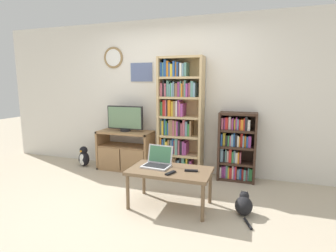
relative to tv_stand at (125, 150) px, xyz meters
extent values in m
plane|color=#BCAD93|center=(0.81, -1.34, -0.35)|extent=(18.00, 18.00, 0.00)
cube|color=silver|center=(0.81, 0.29, 0.95)|extent=(6.94, 0.06, 2.60)
torus|color=olive|center=(-0.32, 0.25, 1.64)|extent=(0.38, 0.04, 0.38)
cylinder|color=white|center=(-0.32, 0.25, 1.64)|extent=(0.31, 0.02, 0.31)
cube|color=silver|center=(0.23, 0.25, 1.37)|extent=(0.45, 0.01, 0.35)
cube|color=slate|center=(0.23, 0.25, 1.37)|extent=(0.41, 0.02, 0.32)
cube|color=#9E754C|center=(-0.47, 0.02, 0.00)|extent=(0.04, 0.44, 0.69)
cube|color=#9E754C|center=(0.47, 0.02, 0.00)|extent=(0.04, 0.44, 0.69)
cube|color=#9E754C|center=(0.00, 0.02, 0.33)|extent=(0.97, 0.44, 0.04)
cube|color=#9E754C|center=(0.00, 0.02, -0.33)|extent=(0.97, 0.44, 0.04)
cube|color=#9E754C|center=(0.00, 0.02, 0.07)|extent=(0.90, 0.40, 0.04)
cube|color=#9E754C|center=(-0.22, -0.19, -0.12)|extent=(0.43, 0.02, 0.38)
cube|color=#9E754C|center=(0.22, -0.19, -0.12)|extent=(0.43, 0.02, 0.38)
cylinder|color=black|center=(0.01, 0.02, 0.37)|extent=(0.18, 0.18, 0.04)
cube|color=black|center=(0.01, 0.02, 0.59)|extent=(0.67, 0.05, 0.41)
cube|color=slate|center=(0.01, -0.01, 0.59)|extent=(0.63, 0.01, 0.37)
cube|color=tan|center=(0.65, 0.08, 0.63)|extent=(0.04, 0.32, 1.95)
cube|color=tan|center=(1.35, 0.08, 0.63)|extent=(0.04, 0.32, 1.95)
cube|color=tan|center=(1.00, 0.23, 0.63)|extent=(0.74, 0.02, 1.95)
cube|color=tan|center=(1.00, 0.08, -0.33)|extent=(0.67, 0.28, 0.04)
cube|color=tan|center=(1.00, 0.08, -0.01)|extent=(0.67, 0.28, 0.04)
cube|color=tan|center=(1.00, 0.08, 0.31)|extent=(0.67, 0.28, 0.04)
cube|color=tan|center=(1.00, 0.08, 0.63)|extent=(0.67, 0.28, 0.04)
cube|color=tan|center=(1.00, 0.08, 0.95)|extent=(0.67, 0.28, 0.04)
cube|color=tan|center=(1.00, 0.08, 1.27)|extent=(0.67, 0.28, 0.04)
cube|color=tan|center=(1.00, 0.08, 1.59)|extent=(0.67, 0.28, 0.04)
cube|color=red|center=(0.68, 0.09, -0.18)|extent=(0.02, 0.26, 0.26)
cube|color=#93704C|center=(0.72, 0.09, -0.21)|extent=(0.04, 0.26, 0.20)
cube|color=#93704C|center=(0.76, 0.09, -0.21)|extent=(0.04, 0.23, 0.20)
cube|color=gold|center=(0.79, 0.09, -0.20)|extent=(0.02, 0.26, 0.22)
cube|color=#5B9389|center=(0.81, 0.09, -0.19)|extent=(0.02, 0.26, 0.25)
cube|color=white|center=(0.85, 0.09, -0.20)|extent=(0.04, 0.24, 0.22)
cube|color=#93704C|center=(0.88, 0.09, -0.18)|extent=(0.03, 0.25, 0.27)
cube|color=#93704C|center=(0.92, 0.10, -0.18)|extent=(0.04, 0.22, 0.25)
cube|color=#232328|center=(0.96, 0.09, -0.20)|extent=(0.03, 0.26, 0.22)
cube|color=#759EB7|center=(0.99, 0.09, -0.20)|extent=(0.03, 0.23, 0.22)
cube|color=#232328|center=(1.03, 0.10, -0.18)|extent=(0.03, 0.21, 0.26)
cube|color=#5B9389|center=(1.07, 0.10, -0.18)|extent=(0.04, 0.22, 0.27)
cube|color=#388947|center=(1.10, 0.09, -0.21)|extent=(0.02, 0.26, 0.21)
cube|color=gold|center=(1.13, 0.09, -0.18)|extent=(0.02, 0.23, 0.26)
cube|color=#232328|center=(1.16, 0.10, -0.18)|extent=(0.02, 0.20, 0.25)
cube|color=#9E4293|center=(1.19, 0.10, -0.20)|extent=(0.03, 0.20, 0.22)
cube|color=orange|center=(0.69, 0.09, 0.14)|extent=(0.02, 0.25, 0.27)
cube|color=#2856A8|center=(0.72, 0.09, 0.13)|extent=(0.03, 0.24, 0.25)
cube|color=#5B9389|center=(0.75, 0.10, 0.14)|extent=(0.03, 0.22, 0.27)
cube|color=gold|center=(0.79, 0.09, 0.11)|extent=(0.04, 0.26, 0.21)
cube|color=#93704C|center=(0.82, 0.09, 0.13)|extent=(0.02, 0.26, 0.25)
cube|color=#759EB7|center=(0.85, 0.10, 0.13)|extent=(0.03, 0.20, 0.24)
cube|color=#2856A8|center=(0.89, 0.10, 0.14)|extent=(0.03, 0.20, 0.26)
cube|color=red|center=(0.92, 0.10, 0.12)|extent=(0.03, 0.20, 0.23)
cube|color=#5B9389|center=(0.96, 0.09, 0.14)|extent=(0.04, 0.26, 0.27)
cube|color=#B75B70|center=(0.99, 0.09, 0.13)|extent=(0.03, 0.23, 0.25)
cube|color=#232328|center=(1.03, 0.10, 0.12)|extent=(0.04, 0.20, 0.23)
cube|color=#9E4293|center=(1.07, 0.09, 0.12)|extent=(0.03, 0.23, 0.23)
cube|color=#9E4293|center=(1.10, 0.10, 0.11)|extent=(0.03, 0.22, 0.21)
cube|color=#759EB7|center=(0.68, 0.10, 0.46)|extent=(0.02, 0.21, 0.26)
cube|color=gold|center=(0.71, 0.09, 0.45)|extent=(0.03, 0.23, 0.24)
cube|color=#2856A8|center=(0.75, 0.10, 0.46)|extent=(0.03, 0.21, 0.27)
cube|color=#388947|center=(0.78, 0.09, 0.45)|extent=(0.03, 0.23, 0.24)
cube|color=#2856A8|center=(0.81, 0.10, 0.43)|extent=(0.02, 0.22, 0.20)
cube|color=#93704C|center=(0.84, 0.09, 0.46)|extent=(0.04, 0.24, 0.25)
cube|color=#93704C|center=(0.87, 0.09, 0.46)|extent=(0.03, 0.24, 0.26)
cube|color=#B75B70|center=(0.91, 0.09, 0.45)|extent=(0.03, 0.25, 0.25)
cube|color=#93704C|center=(0.94, 0.09, 0.45)|extent=(0.03, 0.24, 0.25)
cube|color=#9E4293|center=(0.97, 0.09, 0.45)|extent=(0.02, 0.26, 0.24)
cube|color=#232328|center=(1.00, 0.09, 0.45)|extent=(0.03, 0.24, 0.23)
cube|color=#B75B70|center=(1.03, 0.10, 0.43)|extent=(0.03, 0.21, 0.21)
cube|color=#B75B70|center=(1.08, 0.10, 0.46)|extent=(0.04, 0.22, 0.26)
cube|color=#759EB7|center=(1.11, 0.10, 0.45)|extent=(0.03, 0.21, 0.24)
cube|color=#388947|center=(1.15, 0.10, 0.43)|extent=(0.03, 0.20, 0.20)
cube|color=#93704C|center=(1.19, 0.10, 0.46)|extent=(0.03, 0.22, 0.25)
cube|color=#388947|center=(0.69, 0.10, 0.76)|extent=(0.03, 0.21, 0.23)
cube|color=red|center=(0.74, 0.10, 0.78)|extent=(0.04, 0.22, 0.26)
cube|color=#B75B70|center=(0.77, 0.09, 0.78)|extent=(0.02, 0.23, 0.27)
cube|color=#232328|center=(0.80, 0.10, 0.77)|extent=(0.03, 0.22, 0.25)
cube|color=orange|center=(0.84, 0.09, 0.78)|extent=(0.04, 0.26, 0.26)
cube|color=gold|center=(0.88, 0.09, 0.77)|extent=(0.04, 0.23, 0.24)
cube|color=#93704C|center=(0.92, 0.09, 0.77)|extent=(0.04, 0.23, 0.25)
cube|color=white|center=(0.95, 0.09, 0.77)|extent=(0.03, 0.22, 0.25)
cube|color=#9E4293|center=(0.98, 0.10, 0.78)|extent=(0.03, 0.21, 0.27)
cube|color=#B75B70|center=(1.01, 0.09, 0.77)|extent=(0.02, 0.24, 0.23)
cube|color=#9E4293|center=(1.04, 0.09, 0.75)|extent=(0.04, 0.25, 0.21)
cube|color=#B75B70|center=(0.69, 0.09, 1.08)|extent=(0.04, 0.23, 0.22)
cube|color=#232328|center=(0.72, 0.10, 1.10)|extent=(0.03, 0.20, 0.26)
cube|color=#B75B70|center=(0.76, 0.10, 1.07)|extent=(0.03, 0.22, 0.21)
cube|color=#5B9389|center=(0.80, 0.10, 1.10)|extent=(0.04, 0.20, 0.26)
cube|color=#759EB7|center=(0.83, 0.10, 1.07)|extent=(0.03, 0.21, 0.21)
cube|color=#388947|center=(0.86, 0.09, 1.08)|extent=(0.02, 0.24, 0.22)
cube|color=#759EB7|center=(0.88, 0.09, 1.08)|extent=(0.02, 0.25, 0.22)
cube|color=#759EB7|center=(0.90, 0.09, 1.09)|extent=(0.02, 0.24, 0.24)
cube|color=#93704C|center=(0.94, 0.10, 1.07)|extent=(0.04, 0.21, 0.21)
cube|color=#9E4293|center=(0.98, 0.10, 1.09)|extent=(0.04, 0.20, 0.24)
cube|color=#5B9389|center=(1.02, 0.10, 1.09)|extent=(0.03, 0.20, 0.25)
cube|color=orange|center=(1.04, 0.09, 1.07)|extent=(0.02, 0.26, 0.21)
cube|color=#93704C|center=(1.07, 0.09, 1.09)|extent=(0.02, 0.24, 0.25)
cube|color=#5B9389|center=(1.09, 0.09, 1.10)|extent=(0.02, 0.23, 0.26)
cube|color=#9E4293|center=(1.12, 0.09, 1.07)|extent=(0.03, 0.24, 0.21)
cube|color=#B75B70|center=(1.16, 0.10, 1.08)|extent=(0.04, 0.21, 0.22)
cube|color=#5B9389|center=(1.21, 0.09, 1.09)|extent=(0.04, 0.25, 0.25)
cube|color=#759EB7|center=(1.25, 0.09, 1.08)|extent=(0.03, 0.26, 0.22)
cube|color=#2856A8|center=(0.69, 0.10, 1.40)|extent=(0.03, 0.22, 0.23)
cube|color=#5B9389|center=(0.72, 0.10, 1.40)|extent=(0.02, 0.20, 0.22)
cube|color=#2856A8|center=(0.75, 0.10, 1.42)|extent=(0.04, 0.21, 0.27)
cube|color=orange|center=(0.79, 0.10, 1.41)|extent=(0.04, 0.20, 0.25)
cube|color=#2856A8|center=(0.83, 0.10, 1.40)|extent=(0.02, 0.22, 0.22)
cube|color=gold|center=(0.87, 0.09, 1.39)|extent=(0.04, 0.23, 0.20)
cube|color=#2856A8|center=(0.91, 0.09, 1.41)|extent=(0.03, 0.24, 0.24)
cube|color=orange|center=(0.94, 0.10, 1.40)|extent=(0.02, 0.21, 0.23)
cube|color=#2856A8|center=(0.96, 0.10, 1.40)|extent=(0.03, 0.21, 0.23)
cube|color=#232328|center=(0.99, 0.09, 1.39)|extent=(0.02, 0.25, 0.20)
cube|color=white|center=(1.02, 0.09, 1.39)|extent=(0.03, 0.25, 0.21)
cube|color=#759EB7|center=(1.05, 0.10, 1.39)|extent=(0.03, 0.22, 0.21)
cube|color=#5B9389|center=(1.09, 0.10, 1.39)|extent=(0.04, 0.21, 0.22)
cube|color=#3D281E|center=(1.65, 0.09, 0.19)|extent=(0.04, 0.30, 1.08)
cube|color=#3D281E|center=(2.19, 0.09, 0.19)|extent=(0.04, 0.30, 1.08)
cube|color=#3D281E|center=(1.92, 0.23, 0.19)|extent=(0.58, 0.02, 1.08)
cube|color=#3D281E|center=(1.92, 0.09, -0.33)|extent=(0.50, 0.27, 0.04)
cube|color=#3D281E|center=(1.92, 0.09, -0.07)|extent=(0.50, 0.27, 0.04)
cube|color=#3D281E|center=(1.92, 0.09, 0.19)|extent=(0.50, 0.27, 0.04)
cube|color=#3D281E|center=(1.92, 0.09, 0.46)|extent=(0.50, 0.27, 0.04)
cube|color=#3D281E|center=(1.92, 0.09, 0.72)|extent=(0.50, 0.27, 0.04)
cube|color=white|center=(1.69, 0.10, -0.22)|extent=(0.02, 0.24, 0.18)
cube|color=#9E4293|center=(1.72, 0.11, -0.22)|extent=(0.03, 0.19, 0.19)
cube|color=#9E4293|center=(1.76, 0.10, -0.22)|extent=(0.03, 0.20, 0.19)
cube|color=#5B9389|center=(1.79, 0.10, -0.21)|extent=(0.03, 0.21, 0.21)
cube|color=gold|center=(1.81, 0.10, -0.22)|extent=(0.02, 0.22, 0.18)
cube|color=red|center=(1.85, 0.10, -0.22)|extent=(0.04, 0.23, 0.18)
cube|color=white|center=(1.88, 0.10, -0.20)|extent=(0.03, 0.22, 0.21)
cube|color=#9E4293|center=(1.91, 0.10, -0.21)|extent=(0.02, 0.23, 0.20)
cube|color=red|center=(1.93, 0.10, -0.20)|extent=(0.02, 0.24, 0.21)
cube|color=#759EB7|center=(1.96, 0.11, -0.23)|extent=(0.04, 0.20, 0.16)
cube|color=#2856A8|center=(2.00, 0.11, -0.22)|extent=(0.03, 0.20, 0.17)
cube|color=red|center=(2.03, 0.11, -0.23)|extent=(0.03, 0.19, 0.17)
cube|color=#5B9389|center=(2.06, 0.10, -0.22)|extent=(0.03, 0.24, 0.17)
cube|color=#B75B70|center=(2.09, 0.10, -0.23)|extent=(0.02, 0.21, 0.16)
cube|color=#5B9389|center=(2.11, 0.10, -0.21)|extent=(0.02, 0.22, 0.20)
cube|color=#388947|center=(2.15, 0.10, -0.22)|extent=(0.04, 0.21, 0.19)
cube|color=#759EB7|center=(1.70, 0.10, 0.06)|extent=(0.04, 0.22, 0.21)
cube|color=#232328|center=(1.74, 0.10, 0.04)|extent=(0.03, 0.20, 0.18)
cube|color=#5B9389|center=(1.76, 0.11, 0.05)|extent=(0.02, 0.20, 0.20)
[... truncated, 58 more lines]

